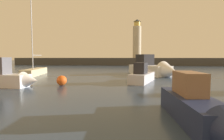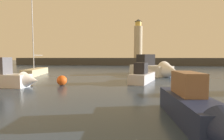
# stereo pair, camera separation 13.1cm
# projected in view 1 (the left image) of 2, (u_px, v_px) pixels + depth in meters

# --- Properties ---
(ground_plane) EXTENTS (220.00, 220.00, 0.00)m
(ground_plane) POSITION_uv_depth(u_px,v_px,m) (112.00, 73.00, 29.42)
(ground_plane) COLOR #2D3D51
(breakwater) EXTENTS (72.09, 6.50, 2.32)m
(breakwater) POSITION_uv_depth(u_px,v_px,m) (124.00, 61.00, 57.36)
(breakwater) COLOR #423F3D
(breakwater) RESTS_ON ground_plane
(lighthouse) EXTENTS (2.61, 2.61, 12.13)m
(lighthouse) POSITION_uv_depth(u_px,v_px,m) (137.00, 40.00, 56.32)
(lighthouse) COLOR beige
(lighthouse) RESTS_ON breakwater
(motorboat_0) EXTENTS (3.15, 6.03, 2.26)m
(motorboat_0) POSITION_uv_depth(u_px,v_px,m) (144.00, 75.00, 18.90)
(motorboat_0) COLOR silver
(motorboat_0) RESTS_ON ground_plane
(motorboat_3) EXTENTS (1.96, 5.79, 2.07)m
(motorboat_3) POSITION_uv_depth(u_px,v_px,m) (199.00, 109.00, 6.59)
(motorboat_3) COLOR #1E284C
(motorboat_3) RESTS_ON ground_plane
(motorboat_4) EXTENTS (7.08, 8.55, 3.49)m
(motorboat_4) POSITION_uv_depth(u_px,v_px,m) (155.00, 69.00, 24.91)
(motorboat_4) COLOR white
(motorboat_4) RESTS_ON ground_plane
(motorboat_5) EXTENTS (6.12, 1.96, 2.69)m
(motorboat_5) POSITION_uv_depth(u_px,v_px,m) (7.00, 77.00, 15.39)
(motorboat_5) COLOR white
(motorboat_5) RESTS_ON ground_plane
(sailboat_moored) EXTENTS (2.93, 7.04, 11.59)m
(sailboat_moored) POSITION_uv_depth(u_px,v_px,m) (35.00, 71.00, 25.23)
(sailboat_moored) COLOR beige
(sailboat_moored) RESTS_ON ground_plane
(mooring_buoy) EXTENTS (0.91, 0.91, 0.91)m
(mooring_buoy) POSITION_uv_depth(u_px,v_px,m) (62.00, 80.00, 16.09)
(mooring_buoy) COLOR #EA5919
(mooring_buoy) RESTS_ON ground_plane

